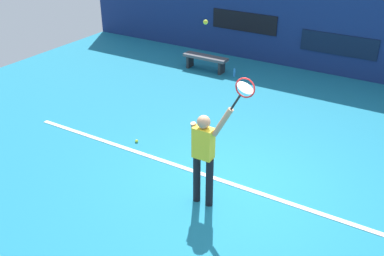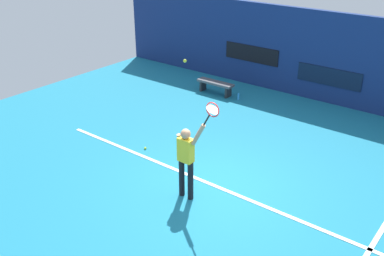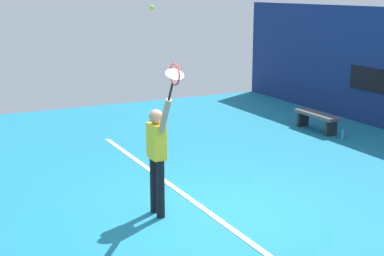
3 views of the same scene
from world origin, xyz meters
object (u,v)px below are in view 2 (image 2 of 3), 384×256
(tennis_player, at_px, (186,158))
(tennis_racket, at_px, (212,111))
(tennis_ball, at_px, (185,61))
(spare_ball, at_px, (145,148))
(water_bottle, at_px, (238,97))
(court_bench, at_px, (215,85))

(tennis_player, bearing_deg, tennis_racket, -0.37)
(tennis_ball, xyz_separation_m, spare_ball, (-2.32, 1.14, -3.16))
(tennis_racket, bearing_deg, water_bottle, 116.91)
(court_bench, relative_size, water_bottle, 5.83)
(tennis_racket, height_order, spare_ball, tennis_racket)
(tennis_ball, height_order, water_bottle, tennis_ball)
(tennis_racket, bearing_deg, tennis_player, 179.63)
(tennis_player, distance_m, water_bottle, 6.20)
(court_bench, xyz_separation_m, water_bottle, (0.98, 0.00, -0.22))
(court_bench, height_order, spare_ball, court_bench)
(tennis_racket, distance_m, court_bench, 7.17)
(water_bottle, xyz_separation_m, spare_ball, (-0.05, -4.63, -0.09))
(tennis_ball, distance_m, court_bench, 7.22)
(tennis_player, relative_size, tennis_racket, 3.17)
(tennis_racket, bearing_deg, court_bench, 124.16)
(tennis_racket, height_order, tennis_ball, tennis_ball)
(tennis_player, bearing_deg, tennis_ball, -61.98)
(tennis_ball, bearing_deg, tennis_racket, 5.50)
(court_bench, height_order, water_bottle, court_bench)
(court_bench, distance_m, spare_ball, 4.74)
(tennis_racket, bearing_deg, spare_ball, 159.89)
(spare_ball, bearing_deg, water_bottle, 89.41)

